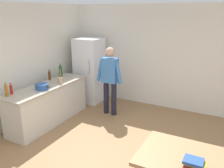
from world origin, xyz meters
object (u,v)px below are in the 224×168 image
(bottle_sauce_red, at_px, (11,90))
(person, at_px, (110,77))
(utensil_jar, at_px, (60,80))
(bottle_beer_brown, at_px, (49,76))
(cooking_pot, at_px, (42,86))
(bottle_wine_green, at_px, (61,71))
(refrigerator, at_px, (89,71))
(bottle_oil_amber, at_px, (6,91))
(book_stack, at_px, (194,164))
(dining_table, at_px, (194,164))

(bottle_sauce_red, bearing_deg, person, 54.91)
(utensil_jar, bearing_deg, bottle_beer_brown, 164.48)
(cooking_pot, relative_size, bottle_beer_brown, 1.54)
(cooking_pot, distance_m, bottle_wine_green, 1.01)
(utensil_jar, xyz_separation_m, bottle_sauce_red, (-0.40, -1.03, 0.02))
(person, height_order, cooking_pot, person)
(refrigerator, distance_m, bottle_beer_brown, 1.28)
(bottle_wine_green, xyz_separation_m, bottle_oil_amber, (-0.03, -1.62, -0.03))
(bottle_beer_brown, bearing_deg, person, 27.33)
(bottle_beer_brown, bearing_deg, utensil_jar, -15.52)
(bottle_sauce_red, bearing_deg, refrigerator, 82.03)
(bottle_oil_amber, bearing_deg, person, 57.02)
(refrigerator, distance_m, book_stack, 4.40)
(refrigerator, relative_size, cooking_pot, 4.50)
(refrigerator, relative_size, person, 1.06)
(refrigerator, bearing_deg, book_stack, -41.05)
(dining_table, bearing_deg, person, 137.59)
(bottle_sauce_red, xyz_separation_m, bottle_oil_amber, (0.01, -0.13, 0.02))
(cooking_pot, height_order, bottle_wine_green, bottle_wine_green)
(bottle_sauce_red, distance_m, book_stack, 3.69)
(cooking_pot, xyz_separation_m, bottle_oil_amber, (-0.31, -0.65, 0.06))
(refrigerator, height_order, utensil_jar, refrigerator)
(dining_table, height_order, cooking_pot, cooking_pot)
(utensil_jar, bearing_deg, book_stack, -25.39)
(person, xyz_separation_m, bottle_beer_brown, (-1.31, -0.68, 0.03))
(cooking_pot, distance_m, bottle_oil_amber, 0.72)
(dining_table, height_order, utensil_jar, utensil_jar)
(refrigerator, bearing_deg, bottle_sauce_red, -97.97)
(refrigerator, height_order, bottle_wine_green, refrigerator)
(cooking_pot, distance_m, book_stack, 3.49)
(person, xyz_separation_m, utensil_jar, (-0.88, -0.80, 0.00))
(refrigerator, height_order, dining_table, refrigerator)
(refrigerator, distance_m, bottle_wine_green, 0.94)
(book_stack, bearing_deg, refrigerator, 138.95)
(bottle_sauce_red, bearing_deg, book_stack, -7.96)
(cooking_pot, bearing_deg, person, 53.61)
(person, relative_size, bottle_wine_green, 5.00)
(refrigerator, height_order, bottle_beer_brown, refrigerator)
(refrigerator, distance_m, bottle_oil_amber, 2.53)
(bottle_sauce_red, bearing_deg, cooking_pot, 58.34)
(dining_table, bearing_deg, bottle_wine_green, 153.21)
(utensil_jar, relative_size, bottle_beer_brown, 1.23)
(person, xyz_separation_m, cooking_pot, (-0.96, -1.30, -0.02))
(bottle_beer_brown, distance_m, book_stack, 4.04)
(dining_table, relative_size, bottle_sauce_red, 5.83)
(bottle_beer_brown, height_order, bottle_oil_amber, bottle_oil_amber)
(dining_table, relative_size, bottle_oil_amber, 5.00)
(utensil_jar, xyz_separation_m, book_stack, (3.25, -1.54, -0.18))
(refrigerator, bearing_deg, bottle_wine_green, -108.24)
(bottle_wine_green, xyz_separation_m, bottle_beer_brown, (-0.07, -0.34, -0.04))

